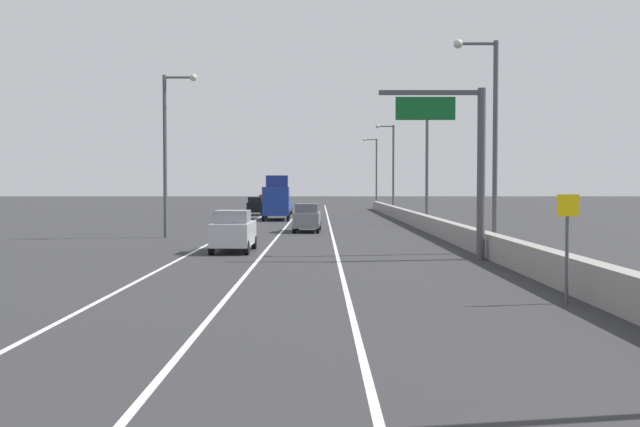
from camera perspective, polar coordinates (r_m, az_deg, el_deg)
The scene contains 18 objects.
ground_plane at distance 66.83m, azimuth -0.75°, elevation -0.61°, with size 320.00×320.00×0.00m, color #2D2D30.
lane_stripe_left at distance 58.17m, azimuth -6.27°, elevation -1.04°, with size 0.16×130.00×0.00m, color silver.
lane_stripe_center at distance 57.90m, azimuth -2.82°, elevation -1.04°, with size 0.16×130.00×0.00m, color silver.
lane_stripe_right at distance 57.84m, azimuth 0.64°, elevation -1.04°, with size 0.16×130.00×0.00m, color silver.
jersey_barrier_right at distance 43.51m, azimuth 10.00°, elevation -1.41°, with size 0.60×120.00×1.10m, color gray.
overhead_sign_gantry at distance 32.86m, azimuth 10.98°, elevation 4.73°, with size 4.68×0.36×7.50m.
speed_advisory_sign at distance 21.20m, azimuth 18.47°, elevation -1.93°, with size 0.60×0.11×3.00m.
lamp_post_right_second at distance 36.10m, azimuth 12.89°, elevation 6.25°, with size 2.14×0.44×10.18m.
lamp_post_right_third at distance 59.91m, azimuth 7.90°, elevation 4.64°, with size 2.14×0.44×10.18m.
lamp_post_right_fourth at distance 83.88m, azimuth 5.38°, elevation 3.93°, with size 2.14×0.44×10.18m.
lamp_post_right_fifth at distance 107.95m, azimuth 4.11°, elevation 3.54°, with size 2.14×0.44×10.18m.
lamp_post_left_mid at distance 46.95m, azimuth -11.77°, elevation 5.30°, with size 2.14×0.44×10.18m.
car_black_0 at distance 81.64m, azimuth -5.18°, elevation 0.58°, with size 1.89×4.36×2.01m.
car_silver_1 at distance 36.13m, azimuth -6.88°, elevation -1.37°, with size 1.93×4.22×2.05m.
car_blue_2 at distance 83.05m, azimuth -3.02°, elevation 0.61°, with size 1.96×4.35×2.00m.
car_red_3 at distance 95.57m, azimuth -4.34°, elevation 0.84°, with size 1.94×4.41×2.10m.
car_gray_4 at distance 51.59m, azimuth -1.15°, elevation -0.33°, with size 1.96×4.59×1.99m.
box_truck at distance 70.18m, azimuth -3.53°, elevation 1.09°, with size 2.66×7.57×4.23m.
Camera 1 is at (0.70, -2.75, 3.23)m, focal length 41.29 mm.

